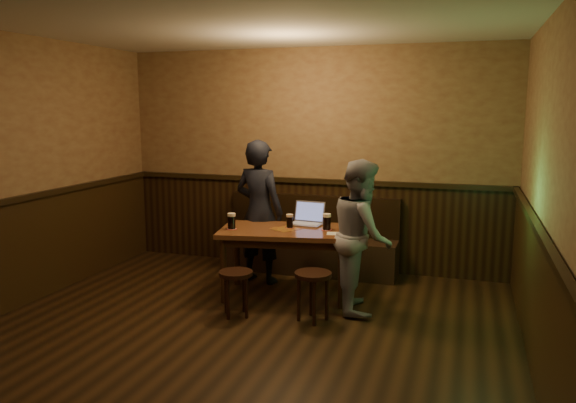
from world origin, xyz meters
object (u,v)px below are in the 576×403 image
(stool_left, at_px, (236,280))
(person_grey, at_px, (362,235))
(pub_table, at_px, (286,238))
(stool_right, at_px, (313,282))
(pint_right, at_px, (327,222))
(laptop, at_px, (307,219))
(person_suit, at_px, (259,212))
(pint_mid, at_px, (290,221))
(bench, at_px, (310,247))
(pint_left, at_px, (232,221))

(stool_left, distance_m, person_grey, 1.34)
(pub_table, distance_m, stool_right, 0.84)
(pint_right, xyz_separation_m, laptop, (-0.28, 0.23, -0.03))
(stool_left, relative_size, pint_right, 2.54)
(stool_left, relative_size, person_suit, 0.27)
(pint_mid, bearing_deg, pub_table, -113.17)
(stool_right, height_order, person_suit, person_suit)
(pint_mid, height_order, pint_right, pint_right)
(laptop, height_order, person_suit, person_suit)
(bench, relative_size, stool_left, 4.81)
(bench, xyz_separation_m, person_suit, (-0.46, -0.59, 0.53))
(stool_left, relative_size, laptop, 1.20)
(pint_mid, relative_size, person_suit, 0.09)
(bench, height_order, pub_table, bench)
(pint_left, distance_m, person_suit, 0.60)
(stool_left, distance_m, stool_right, 0.77)
(bench, height_order, pint_left, bench)
(pint_mid, bearing_deg, person_grey, -14.71)
(pub_table, distance_m, pint_left, 0.62)
(stool_right, xyz_separation_m, person_grey, (0.38, 0.47, 0.39))
(stool_left, xyz_separation_m, pint_right, (0.72, 0.82, 0.48))
(pint_left, distance_m, pint_mid, 0.63)
(person_suit, relative_size, person_grey, 1.09)
(stool_right, bearing_deg, pub_table, 127.57)
(bench, distance_m, person_grey, 1.51)
(stool_left, height_order, person_suit, person_suit)
(bench, xyz_separation_m, stool_left, (-0.28, -1.73, 0.05))
(bench, bearing_deg, pint_right, -64.37)
(pint_mid, distance_m, person_suit, 0.60)
(person_suit, xyz_separation_m, person_grey, (1.32, -0.56, -0.07))
(pub_table, xyz_separation_m, stool_left, (-0.28, -0.74, -0.29))
(stool_left, relative_size, pint_mid, 2.95)
(stool_right, xyz_separation_m, laptop, (-0.33, 0.94, 0.43))
(pub_table, height_order, person_grey, person_grey)
(pub_table, bearing_deg, bench, 79.80)
(pint_right, bearing_deg, stool_left, -131.14)
(bench, xyz_separation_m, pint_mid, (0.03, -0.93, 0.52))
(stool_left, bearing_deg, pint_left, 116.78)
(pint_mid, height_order, person_suit, person_suit)
(stool_left, bearing_deg, person_grey, 26.84)
(pint_left, xyz_separation_m, pint_right, (0.99, 0.27, 0.00))
(pub_table, distance_m, laptop, 0.39)
(pint_right, bearing_deg, pub_table, -169.13)
(stool_right, distance_m, pint_mid, 0.94)
(stool_right, bearing_deg, pint_mid, 123.51)
(stool_left, xyz_separation_m, person_grey, (1.14, 0.58, 0.41))
(bench, relative_size, pint_mid, 14.22)
(pint_left, xyz_separation_m, laptop, (0.71, 0.50, -0.02))
(stool_right, height_order, person_grey, person_grey)
(person_grey, bearing_deg, pub_table, 64.29)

